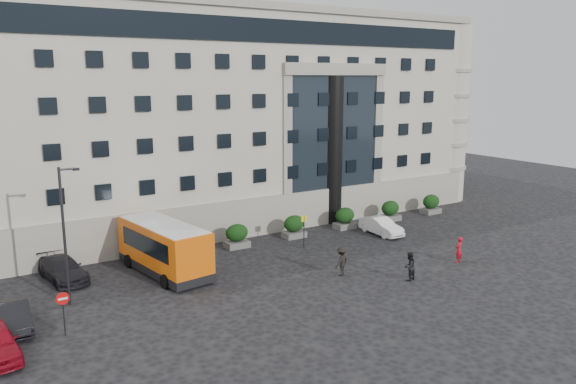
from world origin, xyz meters
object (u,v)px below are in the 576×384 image
(hedge_a, at_px, (172,246))
(hedge_e, at_px, (390,211))
(parked_car_c, at_px, (63,269))
(pedestrian_a, at_px, (459,250))
(pedestrian_b, at_px, (409,266))
(hedge_b, at_px, (237,236))
(street_lamp, at_px, (65,231))
(no_entry_sign, at_px, (63,305))
(white_taxi, at_px, (381,226))
(hedge_c, at_px, (294,226))
(hedge_d, at_px, (345,218))
(hedge_f, at_px, (431,204))
(bus_stop_sign, at_px, (304,226))
(minibus, at_px, (164,246))
(pedestrian_c, at_px, (341,261))
(parked_car_b, at_px, (14,316))

(hedge_a, bearing_deg, hedge_e, 0.00)
(hedge_a, xyz_separation_m, parked_car_c, (-7.50, -0.36, -0.20))
(pedestrian_a, xyz_separation_m, pedestrian_b, (-5.48, -0.75, 0.01))
(hedge_b, bearing_deg, street_lamp, -159.93)
(hedge_e, relative_size, no_entry_sign, 0.79)
(white_taxi, bearing_deg, hedge_c, 156.38)
(hedge_d, height_order, hedge_e, same)
(hedge_a, relative_size, hedge_f, 1.00)
(hedge_b, distance_m, pedestrian_a, 16.33)
(bus_stop_sign, xyz_separation_m, minibus, (-10.96, 0.28, 0.12))
(hedge_d, relative_size, parked_car_c, 0.36)
(hedge_c, relative_size, pedestrian_c, 0.94)
(hedge_d, relative_size, hedge_e, 1.00)
(hedge_b, bearing_deg, parked_car_b, -157.83)
(parked_car_c, bearing_deg, hedge_c, -6.92)
(pedestrian_a, relative_size, pedestrian_b, 0.99)
(hedge_a, bearing_deg, pedestrian_a, -34.35)
(hedge_f, xyz_separation_m, white_taxi, (-8.99, -3.08, -0.22))
(hedge_f, bearing_deg, bus_stop_sign, -170.37)
(parked_car_b, distance_m, pedestrian_c, 19.44)
(hedge_d, bearing_deg, minibus, -171.59)
(hedge_c, xyz_separation_m, hedge_e, (10.40, 0.00, 0.00))
(pedestrian_c, bearing_deg, parked_car_b, -30.29)
(hedge_a, height_order, white_taxi, hedge_a)
(hedge_f, height_order, pedestrian_a, pedestrian_a)
(hedge_f, bearing_deg, pedestrian_a, -128.69)
(street_lamp, distance_m, parked_car_c, 5.76)
(no_entry_sign, height_order, pedestrian_b, no_entry_sign)
(parked_car_b, bearing_deg, pedestrian_c, -6.13)
(hedge_d, xyz_separation_m, pedestrian_b, (-4.27, -12.24, 0.01))
(parked_car_c, height_order, pedestrian_a, pedestrian_a)
(hedge_c, xyz_separation_m, white_taxi, (6.61, -3.08, -0.22))
(bus_stop_sign, relative_size, no_entry_sign, 1.09)
(street_lamp, height_order, no_entry_sign, street_lamp)
(parked_car_b, relative_size, white_taxi, 1.00)
(street_lamp, relative_size, parked_car_c, 1.58)
(hedge_f, xyz_separation_m, pedestrian_b, (-14.67, -12.24, 0.01))
(hedge_c, distance_m, parked_car_c, 17.90)
(parked_car_b, bearing_deg, pedestrian_b, -12.61)
(hedge_d, xyz_separation_m, bus_stop_sign, (-6.10, -2.80, 0.80))
(hedge_e, xyz_separation_m, parked_car_c, (-28.30, -0.36, -0.20))
(white_taxi, xyz_separation_m, pedestrian_a, (-0.21, -8.41, 0.22))
(hedge_e, relative_size, minibus, 0.22)
(parked_car_b, relative_size, pedestrian_c, 2.20)
(hedge_b, xyz_separation_m, pedestrian_a, (11.60, -11.48, 0.00))
(minibus, bearing_deg, street_lamp, -169.03)
(white_taxi, height_order, pedestrian_a, pedestrian_a)
(pedestrian_a, bearing_deg, hedge_d, -99.31)
(no_entry_sign, distance_m, pedestrian_a, 25.95)
(hedge_f, relative_size, no_entry_sign, 0.79)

